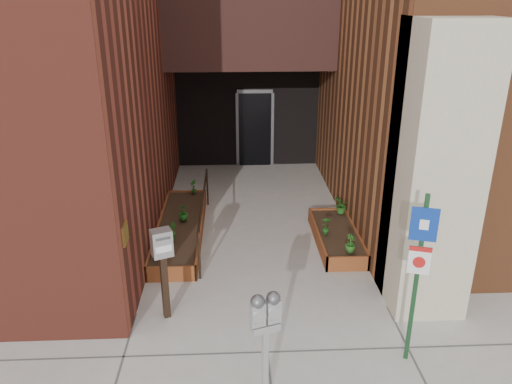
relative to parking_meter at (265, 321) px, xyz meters
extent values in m
plane|color=#9E9991|center=(0.10, 1.95, -1.23)|extent=(80.00, 80.00, 0.00)
cube|color=tan|center=(2.65, 2.15, 0.97)|extent=(1.10, 1.20, 4.40)
cube|color=black|center=(0.10, 7.95, 2.77)|extent=(4.20, 2.00, 2.00)
cube|color=black|center=(0.10, 9.35, 0.27)|extent=(4.00, 0.30, 3.00)
cube|color=black|center=(0.30, 9.17, -0.18)|extent=(0.90, 0.06, 2.10)
cube|color=#B79338|center=(-1.89, 1.75, 0.27)|extent=(0.04, 0.30, 0.30)
cube|color=brown|center=(-1.45, 2.87, -1.08)|extent=(0.90, 0.04, 0.30)
cube|color=brown|center=(-1.45, 6.43, -1.08)|extent=(0.90, 0.04, 0.30)
cube|color=brown|center=(-1.88, 4.65, -1.08)|extent=(0.04, 3.60, 0.30)
cube|color=brown|center=(-1.02, 4.65, -1.08)|extent=(0.04, 3.60, 0.30)
cube|color=black|center=(-1.45, 4.65, -1.10)|extent=(0.82, 3.52, 0.26)
cube|color=brown|center=(1.70, 3.07, -1.08)|extent=(0.80, 0.04, 0.30)
cube|color=brown|center=(1.70, 5.23, -1.08)|extent=(0.80, 0.04, 0.30)
cube|color=brown|center=(1.32, 4.15, -1.08)|extent=(0.04, 2.20, 0.30)
cube|color=brown|center=(2.08, 4.15, -1.08)|extent=(0.04, 2.20, 0.30)
cube|color=black|center=(1.70, 4.15, -1.10)|extent=(0.72, 2.12, 0.26)
cylinder|color=black|center=(-0.95, 2.95, -0.78)|extent=(0.04, 0.04, 0.90)
cylinder|color=black|center=(-0.95, 6.25, -0.78)|extent=(0.04, 0.04, 0.90)
cylinder|color=black|center=(-0.95, 4.60, -0.35)|extent=(0.04, 3.30, 0.04)
cube|color=#B0B1B3|center=(0.00, 0.00, -0.68)|extent=(0.08, 0.08, 1.10)
cube|color=#B0B1B3|center=(0.00, 0.00, -0.09)|extent=(0.36, 0.23, 0.09)
cube|color=#B0B1B3|center=(-0.09, -0.03, 0.11)|extent=(0.19, 0.16, 0.29)
sphere|color=#59595B|center=(-0.09, -0.03, 0.28)|extent=(0.16, 0.16, 0.16)
cube|color=white|center=(-0.07, -0.08, 0.14)|extent=(0.10, 0.04, 0.06)
cube|color=#B21414|center=(-0.07, -0.08, 0.05)|extent=(0.10, 0.04, 0.03)
cube|color=#B0B1B3|center=(0.09, 0.03, 0.11)|extent=(0.19, 0.16, 0.29)
sphere|color=#59595B|center=(0.09, 0.03, 0.28)|extent=(0.16, 0.16, 0.16)
cube|color=white|center=(0.11, -0.03, 0.14)|extent=(0.10, 0.04, 0.06)
cube|color=#B21414|center=(0.11, -0.03, 0.05)|extent=(0.10, 0.04, 0.03)
cube|color=#14391C|center=(2.00, 0.75, -0.01)|extent=(0.07, 0.07, 2.44)
cube|color=navy|center=(1.99, 0.72, 0.82)|extent=(0.32, 0.12, 0.44)
cube|color=white|center=(1.99, 0.71, 0.82)|extent=(0.11, 0.05, 0.13)
cube|color=white|center=(1.99, 0.72, 0.32)|extent=(0.27, 0.10, 0.39)
cube|color=#B21414|center=(1.99, 0.71, 0.48)|extent=(0.27, 0.09, 0.07)
cylinder|color=#B21414|center=(1.99, 0.70, 0.30)|extent=(0.15, 0.06, 0.16)
cube|color=black|center=(-1.40, 1.86, -0.69)|extent=(0.13, 0.13, 1.09)
cube|color=silver|center=(-1.40, 1.86, 0.05)|extent=(0.36, 0.31, 0.41)
cube|color=#59595B|center=(-1.36, 1.76, 0.17)|extent=(0.20, 0.09, 0.04)
cube|color=white|center=(-1.36, 1.76, 0.00)|extent=(0.22, 0.10, 0.10)
imported|color=#265418|center=(-1.68, 3.26, -0.74)|extent=(0.49, 0.49, 0.39)
imported|color=#24601B|center=(-1.53, 3.91, -0.76)|extent=(0.20, 0.20, 0.34)
imported|color=#1B5518|center=(-1.39, 4.77, -0.76)|extent=(0.27, 0.27, 0.35)
imported|color=#1D621C|center=(-1.27, 6.25, -0.76)|extent=(0.24, 0.24, 0.34)
imported|color=#235819|center=(1.77, 3.25, -0.76)|extent=(0.27, 0.27, 0.35)
imported|color=#1C5E1A|center=(1.45, 3.97, -0.74)|extent=(0.24, 0.24, 0.38)
imported|color=#23621C|center=(1.95, 4.95, -0.75)|extent=(0.43, 0.43, 0.36)
camera|label=1|loc=(-0.33, -4.69, 3.45)|focal=35.00mm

